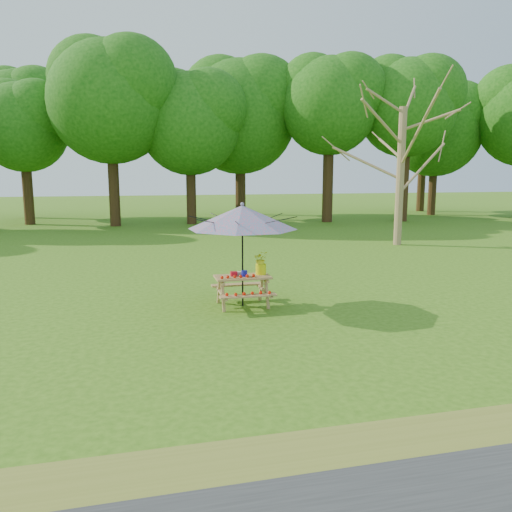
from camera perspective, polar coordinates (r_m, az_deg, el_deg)
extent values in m
plane|color=#396713|center=(7.73, -10.30, -12.57)|extent=(120.00, 120.00, 0.00)
cube|color=olive|center=(5.24, -8.23, -23.94)|extent=(120.00, 1.20, 0.01)
cylinder|color=#977952|center=(20.93, 16.16, 8.65)|extent=(0.37, 0.37, 5.44)
cube|color=#9C7946|center=(10.85, -1.54, -2.41)|extent=(1.20, 0.62, 0.04)
cube|color=#9C7946|center=(10.39, -0.89, -4.58)|extent=(1.20, 0.22, 0.04)
cube|color=#9C7946|center=(11.44, -2.12, -3.28)|extent=(1.20, 0.22, 0.04)
cylinder|color=black|center=(10.76, -1.55, 0.07)|extent=(0.04, 0.04, 2.25)
cone|color=teal|center=(10.66, -1.57, 4.45)|extent=(2.99, 2.99, 0.51)
sphere|color=teal|center=(10.64, -1.58, 5.94)|extent=(0.08, 0.08, 0.08)
cube|color=red|center=(10.84, -2.56, -2.04)|extent=(0.14, 0.12, 0.10)
cylinder|color=#161AB6|center=(10.80, -1.35, -2.00)|extent=(0.13, 0.13, 0.13)
cube|color=silver|center=(10.98, -2.01, -1.97)|extent=(0.13, 0.13, 0.07)
cylinder|color=#EAE90C|center=(11.01, 0.56, -1.51)|extent=(0.23, 0.23, 0.23)
imported|color=yellow|center=(10.97, 0.56, -0.33)|extent=(0.34, 0.30, 0.35)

